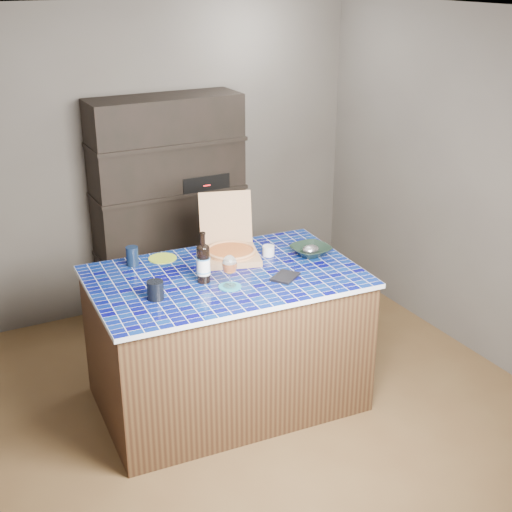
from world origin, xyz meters
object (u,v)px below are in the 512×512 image
mead_bottle (203,263)px  bowl (311,251)px  kitchen_island (226,339)px  wine_glass (230,265)px  pizza_box (230,250)px  dvd_case (285,277)px

mead_bottle → bowl: mead_bottle is taller
kitchen_island → wine_glass: wine_glass is taller
mead_bottle → kitchen_island: bearing=12.8°
kitchen_island → wine_glass: 0.64m
wine_glass → bowl: size_ratio=0.79×
pizza_box → bowl: bearing=-6.4°
pizza_box → dvd_case: (0.16, -0.46, -0.05)m
kitchen_island → mead_bottle: bearing=-163.9°
pizza_box → mead_bottle: (-0.32, -0.28, 0.07)m
kitchen_island → pizza_box: (0.15, 0.24, 0.52)m
kitchen_island → pizza_box: size_ratio=3.35×
kitchen_island → bowl: bearing=5.8°
mead_bottle → wine_glass: size_ratio=1.60×
dvd_case → bowl: bearing=91.3°
pizza_box → dvd_case: pizza_box is taller
dvd_case → kitchen_island: bearing=-160.3°
kitchen_island → dvd_case: 0.60m
mead_bottle → wine_glass: (0.11, -0.15, 0.02)m
wine_glass → dvd_case: (0.37, -0.04, -0.14)m
kitchen_island → pizza_box: bearing=60.8°
mead_bottle → pizza_box: bearing=41.3°
mead_bottle → dvd_case: 0.52m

